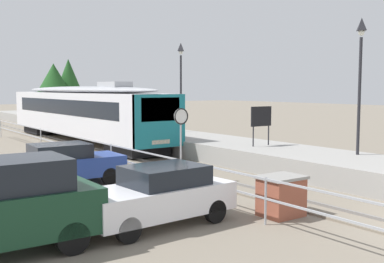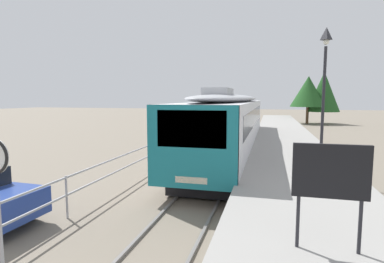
% 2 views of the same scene
% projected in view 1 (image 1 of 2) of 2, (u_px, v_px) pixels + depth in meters
% --- Properties ---
extents(ground_plane, '(160.00, 160.00, 0.00)m').
position_uv_depth(ground_plane, '(41.00, 148.00, 27.81)').
color(ground_plane, slate).
extents(track_rails, '(3.20, 60.00, 0.14)m').
position_uv_depth(track_rails, '(89.00, 144.00, 29.54)').
color(track_rails, slate).
rests_on(track_rails, ground).
extents(commuter_train, '(2.82, 19.27, 3.74)m').
position_uv_depth(commuter_train, '(82.00, 110.00, 30.13)').
color(commuter_train, silver).
rests_on(commuter_train, track_rails).
extents(station_platform, '(3.90, 60.00, 0.90)m').
position_uv_depth(station_platform, '(134.00, 135.00, 31.39)').
color(station_platform, '#999691').
rests_on(station_platform, ground).
extents(platform_lamp_near_end, '(0.34, 0.34, 5.35)m').
position_uv_depth(platform_lamp_near_end, '(360.00, 60.00, 18.41)').
color(platform_lamp_near_end, '#232328').
rests_on(platform_lamp_near_end, station_platform).
extents(platform_lamp_mid_platform, '(0.34, 0.34, 5.35)m').
position_uv_depth(platform_lamp_mid_platform, '(181.00, 70.00, 28.50)').
color(platform_lamp_mid_platform, '#232328').
rests_on(platform_lamp_mid_platform, station_platform).
extents(platform_notice_board, '(1.20, 0.08, 1.80)m').
position_uv_depth(platform_notice_board, '(261.00, 118.00, 21.51)').
color(platform_notice_board, '#232328').
rests_on(platform_notice_board, station_platform).
extents(speed_limit_sign, '(0.61, 0.10, 2.81)m').
position_uv_depth(speed_limit_sign, '(181.00, 127.00, 17.33)').
color(speed_limit_sign, '#9EA0A5').
rests_on(speed_limit_sign, ground).
extents(brick_utility_cabinet, '(1.21, 0.99, 1.13)m').
position_uv_depth(brick_utility_cabinet, '(281.00, 196.00, 13.04)').
color(brick_utility_cabinet, brown).
rests_on(brick_utility_cabinet, ground).
extents(carpark_fence, '(0.06, 36.06, 1.25)m').
position_uv_depth(carpark_fence, '(111.00, 152.00, 19.45)').
color(carpark_fence, '#9EA0A5').
rests_on(carpark_fence, ground).
extents(parked_hatchback_white, '(4.09, 1.97, 1.53)m').
position_uv_depth(parked_hatchback_white, '(159.00, 195.00, 12.18)').
color(parked_hatchback_white, white).
rests_on(parked_hatchback_white, ground).
extents(parked_hatchback_blue, '(4.06, 1.91, 1.53)m').
position_uv_depth(parked_hatchback_blue, '(65.00, 164.00, 17.21)').
color(parked_hatchback_blue, navy).
rests_on(parked_hatchback_blue, ground).
extents(tree_behind_carpark, '(4.22, 4.22, 7.00)m').
position_uv_depth(tree_behind_carpark, '(69.00, 82.00, 56.27)').
color(tree_behind_carpark, brown).
rests_on(tree_behind_carpark, ground).
extents(tree_behind_station_far, '(4.65, 4.65, 6.38)m').
position_uv_depth(tree_behind_station_far, '(54.00, 81.00, 54.64)').
color(tree_behind_station_far, brown).
rests_on(tree_behind_station_far, ground).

